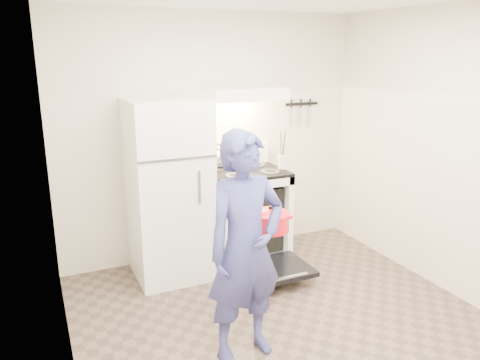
# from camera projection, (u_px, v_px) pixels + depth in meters

# --- Properties ---
(floor) EXTENTS (3.60, 3.60, 0.00)m
(floor) POSITION_uv_depth(u_px,v_px,m) (300.00, 337.00, 3.56)
(floor) COLOR brown
(floor) RESTS_ON ground
(back_wall) EXTENTS (3.20, 0.02, 2.50)m
(back_wall) POSITION_uv_depth(u_px,v_px,m) (213.00, 137.00, 4.82)
(back_wall) COLOR beige
(back_wall) RESTS_ON ground
(refrigerator) EXTENTS (0.70, 0.70, 1.70)m
(refrigerator) POSITION_uv_depth(u_px,v_px,m) (169.00, 190.00, 4.38)
(refrigerator) COLOR white
(refrigerator) RESTS_ON floor
(stove_body) EXTENTS (0.76, 0.65, 0.92)m
(stove_body) POSITION_uv_depth(u_px,v_px,m) (246.00, 216.00, 4.83)
(stove_body) COLOR white
(stove_body) RESTS_ON floor
(cooktop) EXTENTS (0.76, 0.65, 0.03)m
(cooktop) POSITION_uv_depth(u_px,v_px,m) (246.00, 172.00, 4.70)
(cooktop) COLOR black
(cooktop) RESTS_ON stove_body
(backsplash) EXTENTS (0.76, 0.07, 0.20)m
(backsplash) POSITION_uv_depth(u_px,v_px,m) (235.00, 155.00, 4.92)
(backsplash) COLOR white
(backsplash) RESTS_ON cooktop
(oven_door) EXTENTS (0.70, 0.54, 0.04)m
(oven_door) POSITION_uv_depth(u_px,v_px,m) (272.00, 269.00, 4.39)
(oven_door) COLOR black
(oven_door) RESTS_ON floor
(oven_rack) EXTENTS (0.60, 0.52, 0.01)m
(oven_rack) POSITION_uv_depth(u_px,v_px,m) (246.00, 218.00, 4.83)
(oven_rack) COLOR slate
(oven_rack) RESTS_ON stove_body
(range_hood) EXTENTS (0.76, 0.50, 0.12)m
(range_hood) POSITION_uv_depth(u_px,v_px,m) (243.00, 93.00, 4.56)
(range_hood) COLOR white
(range_hood) RESTS_ON back_wall
(knife_strip) EXTENTS (0.40, 0.02, 0.03)m
(knife_strip) POSITION_uv_depth(u_px,v_px,m) (302.00, 104.00, 5.14)
(knife_strip) COLOR black
(knife_strip) RESTS_ON back_wall
(pizza_stone) EXTENTS (0.30, 0.30, 0.02)m
(pizza_stone) POSITION_uv_depth(u_px,v_px,m) (251.00, 219.00, 4.77)
(pizza_stone) COLOR #88694E
(pizza_stone) RESTS_ON oven_rack
(tea_kettle) EXTENTS (0.21, 0.17, 0.25)m
(tea_kettle) POSITION_uv_depth(u_px,v_px,m) (217.00, 156.00, 4.76)
(tea_kettle) COLOR #B3B3B8
(tea_kettle) RESTS_ON cooktop
(utensil_jar) EXTENTS (0.10, 0.10, 0.13)m
(utensil_jar) POSITION_uv_depth(u_px,v_px,m) (282.00, 162.00, 4.65)
(utensil_jar) COLOR silver
(utensil_jar) RESTS_ON cooktop
(person) EXTENTS (0.64, 0.47, 1.62)m
(person) POSITION_uv_depth(u_px,v_px,m) (246.00, 248.00, 3.18)
(person) COLOR navy
(person) RESTS_ON floor
(dutch_oven) EXTENTS (0.35, 0.28, 0.23)m
(dutch_oven) POSITION_uv_depth(u_px,v_px,m) (271.00, 222.00, 3.51)
(dutch_oven) COLOR red
(dutch_oven) RESTS_ON person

